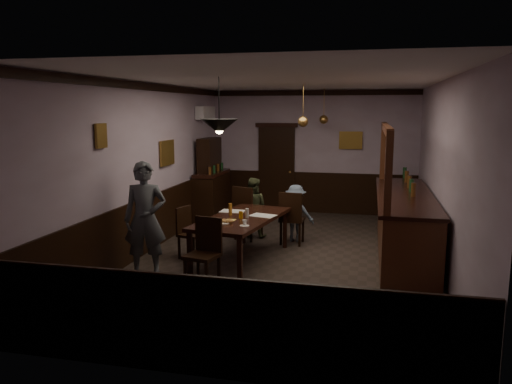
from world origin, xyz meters
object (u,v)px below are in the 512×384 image
(chair_far_right, at_px, (291,216))
(bar_counter, at_px, (404,222))
(coffee_cup, at_px, (245,222))
(chair_near, at_px, (205,249))
(soda_can, at_px, (241,215))
(person_seated_left, at_px, (253,207))
(pendant_brass_far, at_px, (324,120))
(chair_side, at_px, (188,230))
(pendant_iron, at_px, (219,127))
(sideboard, at_px, (212,187))
(person_standing, at_px, (145,219))
(person_seated_right, at_px, (296,213))
(chair_far_left, at_px, (246,211))
(dining_table, at_px, (242,221))
(pendant_brass_mid, at_px, (303,122))

(chair_far_right, bearing_deg, bar_counter, 178.45)
(chair_far_right, bearing_deg, coffee_cup, 77.70)
(chair_near, relative_size, soda_can, 8.30)
(chair_far_right, xyz_separation_m, chair_near, (-0.87, -2.48, -0.01))
(person_seated_left, distance_m, pendant_brass_far, 2.92)
(person_seated_left, bearing_deg, chair_near, 92.06)
(chair_side, height_order, soda_can, chair_side)
(pendant_iron, distance_m, pendant_brass_far, 4.58)
(chair_side, xyz_separation_m, pendant_iron, (0.81, -0.75, 1.80))
(soda_can, bearing_deg, chair_side, 175.63)
(soda_can, bearing_deg, sideboard, 115.93)
(person_standing, bearing_deg, person_seated_right, 36.50)
(chair_far_left, xyz_separation_m, chair_side, (-0.68, -1.36, -0.10))
(soda_can, bearing_deg, person_seated_left, 96.89)
(person_seated_left, xyz_separation_m, pendant_brass_far, (1.18, 2.05, 1.70))
(soda_can, bearing_deg, person_seated_right, 66.52)
(pendant_iron, relative_size, pendant_brass_far, 1.02)
(person_standing, distance_m, pendant_brass_far, 5.41)
(dining_table, bearing_deg, chair_far_left, 100.95)
(pendant_iron, bearing_deg, person_seated_left, 91.51)
(dining_table, xyz_separation_m, soda_can, (0.01, -0.11, 0.12))
(dining_table, xyz_separation_m, person_seated_right, (0.70, 1.46, -0.13))
(coffee_cup, height_order, sideboard, sideboard)
(chair_near, xyz_separation_m, bar_counter, (2.89, 2.33, 0.03))
(pendant_iron, bearing_deg, chair_far_left, 93.42)
(chair_side, bearing_deg, person_seated_right, -30.57)
(person_standing, bearing_deg, pendant_iron, -2.12)
(person_seated_left, relative_size, soda_can, 9.97)
(person_seated_left, height_order, coffee_cup, person_seated_left)
(chair_far_left, height_order, soda_can, chair_far_left)
(dining_table, bearing_deg, chair_side, -177.67)
(chair_far_right, xyz_separation_m, pendant_brass_far, (0.33, 2.48, 1.74))
(person_seated_left, relative_size, pendant_brass_mid, 1.48)
(dining_table, xyz_separation_m, person_seated_left, (-0.19, 1.60, -0.09))
(chair_near, xyz_separation_m, sideboard, (-1.31, 4.34, 0.21))
(person_seated_left, bearing_deg, pendant_iron, 93.91)
(person_seated_left, relative_size, pendant_iron, 1.44)
(chair_far_left, height_order, chair_near, chair_far_left)
(chair_far_right, bearing_deg, person_seated_right, -94.81)
(person_standing, distance_m, pendant_brass_mid, 3.64)
(sideboard, xyz_separation_m, pendant_iron, (1.39, -3.83, 1.53))
(person_standing, relative_size, coffee_cup, 22.05)
(chair_far_right, distance_m, person_seated_left, 0.95)
(chair_near, relative_size, bar_counter, 0.25)
(person_standing, xyz_separation_m, pendant_brass_mid, (2.03, 2.67, 1.42))
(chair_far_right, distance_m, bar_counter, 2.03)
(chair_far_left, relative_size, chair_side, 1.20)
(person_seated_left, height_order, pendant_iron, pendant_iron)
(chair_far_right, height_order, pendant_iron, pendant_iron)
(sideboard, height_order, pendant_iron, pendant_iron)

